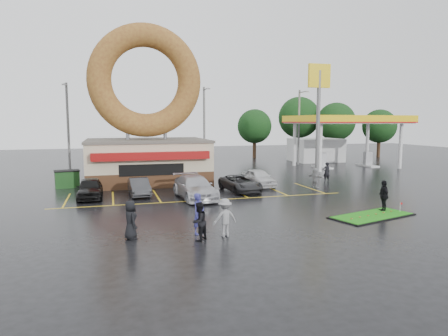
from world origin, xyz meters
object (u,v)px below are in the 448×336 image
object	(u,v)px
shell_sign	(319,99)
person_cameraman	(384,196)
streetlight_left	(68,126)
car_dgrey	(139,187)
streetlight_right	(299,125)
streetlight_mid	(204,126)
car_white	(258,178)
car_grey	(240,183)
person_blue	(199,214)
gas_station	(333,134)
dumpster	(67,179)
donut_shop	(147,131)
car_silver	(195,187)
putting_green	(372,216)
car_black	(90,188)

from	to	relation	value
shell_sign	person_cameraman	size ratio (longest dim) A/B	5.72
streetlight_left	car_dgrey	size ratio (longest dim) A/B	2.41
streetlight_right	car_dgrey	distance (m)	25.80
streetlight_mid	car_dgrey	xyz separation A→B (m)	(-8.18, -14.53, -4.17)
streetlight_left	car_white	xyz separation A→B (m)	(15.45, -12.03, -4.08)
streetlight_left	car_grey	bearing A→B (deg)	-46.34
streetlight_mid	car_white	distance (m)	13.73
shell_sign	streetlight_left	world-z (taller)	shell_sign
car_white	person_blue	world-z (taller)	person_blue
shell_sign	gas_station	bearing A→B (deg)	51.93
car_dgrey	shell_sign	bearing A→B (deg)	15.27
shell_sign	dumpster	distance (m)	23.46
car_dgrey	dumpster	size ratio (longest dim) A/B	2.08
streetlight_mid	donut_shop	bearing A→B (deg)	-131.38
streetlight_right	shell_sign	bearing A→B (deg)	-106.83
donut_shop	person_cameraman	world-z (taller)	donut_shop
streetlight_right	person_blue	xyz separation A→B (m)	(-18.18, -26.21, -3.82)
car_grey	person_cameraman	bearing A→B (deg)	-63.13
person_blue	streetlight_mid	bearing A→B (deg)	34.47
shell_sign	car_silver	world-z (taller)	shell_sign
streetlight_left	person_cameraman	size ratio (longest dim) A/B	4.85
person_blue	car_white	bearing A→B (deg)	16.18
car_silver	dumpster	xyz separation A→B (m)	(-8.87, 7.32, -0.12)
shell_sign	streetlight_right	distance (m)	10.68
donut_shop	car_grey	bearing A→B (deg)	-47.98
shell_sign	car_silver	distance (m)	16.99
car_dgrey	dumpster	bearing A→B (deg)	132.85
shell_sign	dumpster	size ratio (longest dim) A/B	5.89
car_grey	putting_green	size ratio (longest dim) A/B	0.83
shell_sign	car_black	world-z (taller)	shell_sign
streetlight_right	car_black	xyz separation A→B (m)	(-23.50, -15.66, -4.08)
shell_sign	person_cameraman	bearing A→B (deg)	-104.53
car_silver	car_grey	world-z (taller)	car_silver
person_blue	gas_station	bearing A→B (deg)	6.92
car_black	car_silver	bearing A→B (deg)	-16.50
gas_station	putting_green	distance (m)	27.63
donut_shop	car_dgrey	world-z (taller)	donut_shop
car_grey	person_cameraman	size ratio (longest dim) A/B	2.40
shell_sign	car_silver	bearing A→B (deg)	-150.27
car_silver	car_white	world-z (taller)	car_silver
streetlight_left	donut_shop	bearing A→B (deg)	-44.78
streetlight_mid	car_dgrey	distance (m)	17.19
streetlight_left	car_grey	world-z (taller)	streetlight_left
car_silver	car_black	bearing A→B (deg)	158.83
gas_station	streetlight_left	size ratio (longest dim) A/B	1.52
donut_shop	car_black	distance (m)	8.92
car_silver	car_grey	bearing A→B (deg)	19.74
car_white	streetlight_mid	bearing A→B (deg)	91.49
car_black	car_grey	size ratio (longest dim) A/B	0.93
donut_shop	car_white	world-z (taller)	donut_shop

